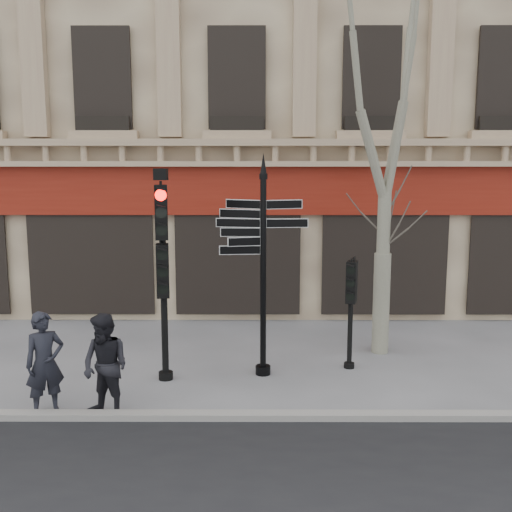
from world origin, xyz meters
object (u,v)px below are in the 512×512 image
at_px(plane_tree, 389,71).
at_px(pedestrian_a, 45,363).
at_px(pedestrian_b, 105,366).
at_px(traffic_signal_main, 163,249).
at_px(traffic_signal_secondary, 351,294).
at_px(fingerpost, 263,228).

height_order(plane_tree, pedestrian_a, plane_tree).
height_order(pedestrian_a, pedestrian_b, pedestrian_a).
relative_size(traffic_signal_main, pedestrian_a, 2.33).
bearing_deg(pedestrian_a, traffic_signal_secondary, -11.47).
bearing_deg(pedestrian_b, plane_tree, 59.53).
xyz_separation_m(fingerpost, pedestrian_b, (-2.66, -2.04, -2.11)).
distance_m(traffic_signal_secondary, pedestrian_a, 6.05).
height_order(fingerpost, plane_tree, plane_tree).
distance_m(fingerpost, pedestrian_b, 3.96).
relative_size(traffic_signal_main, plane_tree, 0.47).
xyz_separation_m(traffic_signal_secondary, pedestrian_b, (-4.49, -2.42, -0.71)).
xyz_separation_m(traffic_signal_main, traffic_signal_secondary, (3.78, 0.67, -1.04)).
bearing_deg(fingerpost, plane_tree, 33.63).
xyz_separation_m(fingerpost, pedestrian_a, (-3.73, -1.91, -2.11)).
bearing_deg(traffic_signal_secondary, traffic_signal_main, -151.55).
xyz_separation_m(plane_tree, pedestrian_a, (-6.42, -3.35, -5.33)).
height_order(fingerpost, traffic_signal_secondary, fingerpost).
distance_m(plane_tree, pedestrian_b, 8.32).
relative_size(plane_tree, pedestrian_a, 4.96).
height_order(fingerpost, pedestrian_b, fingerpost).
relative_size(traffic_signal_secondary, plane_tree, 0.26).
bearing_deg(traffic_signal_main, traffic_signal_secondary, 1.39).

